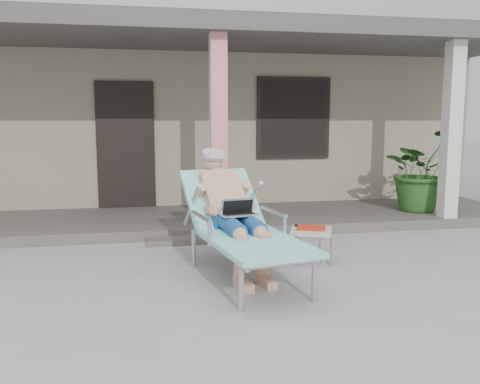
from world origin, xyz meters
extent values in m
plane|color=#9E9E99|center=(0.00, 0.00, 0.00)|extent=(60.00, 60.00, 0.00)
cube|color=#9D947C|center=(0.00, 6.50, 1.50)|extent=(10.00, 5.00, 3.00)
cube|color=#474442|center=(0.00, 6.50, 3.15)|extent=(10.40, 5.40, 0.30)
cube|color=black|center=(-1.30, 3.97, 1.20)|extent=(0.95, 0.06, 2.10)
cube|color=black|center=(1.60, 3.97, 1.65)|extent=(1.20, 0.06, 1.30)
cube|color=black|center=(1.60, 3.96, 1.65)|extent=(1.32, 0.05, 1.42)
cube|color=#605B56|center=(0.00, 3.00, 0.07)|extent=(10.00, 2.00, 0.15)
cube|color=red|center=(0.00, 2.15, 1.45)|extent=(0.22, 0.22, 2.61)
cube|color=silver|center=(3.50, 2.15, 1.45)|extent=(0.22, 0.22, 2.61)
cube|color=#474442|center=(0.00, 3.00, 2.88)|extent=(10.00, 2.30, 0.24)
cube|color=#605B56|center=(0.00, 1.85, 0.04)|extent=(2.00, 0.30, 0.07)
cylinder|color=#B7B7BC|center=(-0.22, -0.66, 0.21)|extent=(0.05, 0.05, 0.41)
cylinder|color=#B7B7BC|center=(0.47, -0.54, 0.21)|extent=(0.05, 0.05, 0.41)
cylinder|color=#B7B7BC|center=(-0.48, 0.79, 0.21)|extent=(0.05, 0.05, 0.41)
cylinder|color=#B7B7BC|center=(0.21, 0.91, 0.21)|extent=(0.05, 0.05, 0.41)
cube|color=#B7B7BC|center=(0.03, -0.08, 0.43)|extent=(0.93, 1.46, 0.03)
cube|color=#90DFDD|center=(0.03, -0.08, 0.46)|extent=(1.04, 1.53, 0.04)
cube|color=#B7B7BC|center=(-0.15, 0.90, 0.69)|extent=(0.80, 0.76, 0.55)
cube|color=#90DFDD|center=(-0.15, 0.90, 0.73)|extent=(0.92, 0.86, 0.62)
cylinder|color=#B1B1B3|center=(-0.20, 1.21, 1.22)|extent=(0.32, 0.32, 0.14)
cube|color=silver|center=(-0.06, 0.40, 0.65)|extent=(0.41, 0.32, 0.26)
cube|color=beige|center=(0.86, 0.70, 0.36)|extent=(0.59, 0.59, 0.04)
cylinder|color=#B7B7BC|center=(0.67, 0.52, 0.17)|extent=(0.03, 0.03, 0.35)
cylinder|color=#B7B7BC|center=(1.04, 0.52, 0.17)|extent=(0.03, 0.03, 0.35)
cylinder|color=#B7B7BC|center=(0.67, 0.89, 0.17)|extent=(0.03, 0.03, 0.35)
cylinder|color=#B7B7BC|center=(1.04, 0.89, 0.17)|extent=(0.03, 0.03, 0.35)
cube|color=red|center=(0.86, 0.70, 0.40)|extent=(0.38, 0.34, 0.03)
cube|color=black|center=(0.86, 0.82, 0.39)|extent=(0.30, 0.13, 0.03)
imported|color=#26591E|center=(3.40, 2.80, 0.81)|extent=(1.41, 1.29, 1.32)
camera|label=1|loc=(-1.00, -4.73, 1.63)|focal=38.00mm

